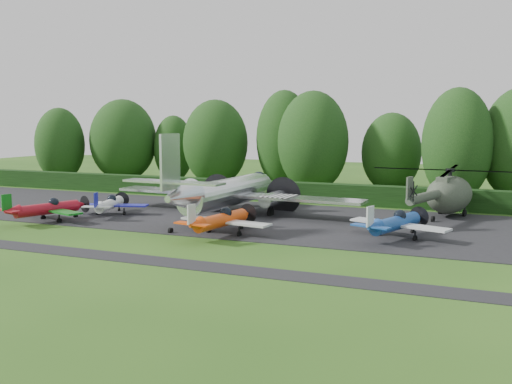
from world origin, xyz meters
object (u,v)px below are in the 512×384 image
at_px(light_plane_orange, 221,220).
at_px(helicopter, 449,191).
at_px(transport_plane, 227,192).
at_px(light_plane_blue, 396,223).
at_px(light_plane_red, 48,208).
at_px(light_plane_white, 110,204).

bearing_deg(light_plane_orange, helicopter, 36.73).
height_order(transport_plane, light_plane_blue, transport_plane).
relative_size(light_plane_red, light_plane_orange, 0.96).
distance_m(light_plane_white, light_plane_orange, 13.46).
relative_size(light_plane_white, light_plane_blue, 0.89).
distance_m(light_plane_red, helicopter, 33.62).
bearing_deg(helicopter, light_plane_white, -175.45).
distance_m(transport_plane, light_plane_white, 10.25).
bearing_deg(helicopter, transport_plane, -175.58).
height_order(light_plane_orange, light_plane_blue, light_plane_blue).
height_order(transport_plane, light_plane_white, transport_plane).
bearing_deg(light_plane_red, light_plane_orange, -17.06).
height_order(light_plane_orange, helicopter, helicopter).
xyz_separation_m(transport_plane, helicopter, (17.78, 6.79, 0.13)).
bearing_deg(transport_plane, light_plane_white, -161.84).
bearing_deg(light_plane_orange, light_plane_white, 153.36).
distance_m(light_plane_white, light_plane_blue, 24.55).
xyz_separation_m(transport_plane, light_plane_blue, (15.03, -4.39, -0.95)).
bearing_deg(light_plane_red, light_plane_blue, -10.31).
bearing_deg(transport_plane, light_plane_red, -149.53).
xyz_separation_m(light_plane_red, light_plane_orange, (15.61, 0.31, 0.04)).
distance_m(light_plane_red, light_plane_orange, 15.61).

